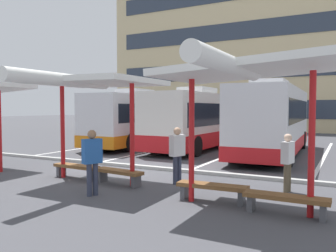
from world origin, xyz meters
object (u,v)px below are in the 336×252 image
object	(u,v)px
waiting_passenger_3	(177,151)
waiting_passenger_1	(92,157)
bench_4	(286,200)
coach_bus_0	(146,119)
coach_bus_2	(273,121)
coach_bus_1	(207,120)
waiting_shelter_2	(244,73)
waiting_passenger_2	(288,159)
bench_2	(119,174)
waiting_shelter_1	(89,84)
bench_3	(212,188)
bench_1	(76,168)

from	to	relation	value
waiting_passenger_3	waiting_passenger_1	bearing A→B (deg)	-120.06
bench_4	coach_bus_0	bearing A→B (deg)	132.52
coach_bus_2	coach_bus_0	bearing A→B (deg)	170.86
coach_bus_1	waiting_passenger_1	size ratio (longest dim) A/B	6.71
coach_bus_0	bench_4	xyz separation A→B (m)	(10.40, -11.35, -1.27)
waiting_shelter_2	waiting_passenger_2	xyz separation A→B (m)	(0.59, 2.35, -2.18)
coach_bus_0	waiting_passenger_3	xyz separation A→B (m)	(6.92, -9.59, -0.59)
waiting_passenger_3	bench_2	bearing A→B (deg)	-149.67
waiting_shelter_1	waiting_passenger_3	world-z (taller)	waiting_shelter_1
bench_2	bench_4	xyz separation A→B (m)	(5.03, -0.85, 0.00)
coach_bus_2	waiting_passenger_3	distance (m)	8.40
waiting_shelter_1	waiting_shelter_2	xyz separation A→B (m)	(5.03, -0.73, 0.04)
bench_2	coach_bus_2	bearing A→B (deg)	72.82
bench_4	bench_2	bearing A→B (deg)	170.41
bench_2	waiting_passenger_1	size ratio (longest dim) A/B	0.98
coach_bus_0	coach_bus_2	distance (m)	8.31
waiting_shelter_1	waiting_passenger_2	bearing A→B (deg)	16.06
bench_3	waiting_passenger_3	distance (m)	2.32
coach_bus_0	bench_2	bearing A→B (deg)	-62.90
coach_bus_0	waiting_shelter_2	xyz separation A→B (m)	(9.50, -11.49, 1.50)
bench_1	bench_4	world-z (taller)	same
waiting_shelter_2	bench_3	xyz separation A→B (m)	(-0.90, 0.45, -2.77)
waiting_shelter_2	waiting_passenger_1	bearing A→B (deg)	-173.44
waiting_passenger_2	bench_4	bearing A→B (deg)	-82.11
bench_1	coach_bus_2	bearing A→B (deg)	62.88
coach_bus_0	bench_4	distance (m)	15.45
waiting_passenger_2	bench_2	bearing A→B (deg)	-163.90
waiting_passenger_2	bench_1	bearing A→B (deg)	-169.23
bench_2	waiting_passenger_1	xyz separation A→B (m)	(0.19, -1.44, 0.69)
coach_bus_2	bench_1	world-z (taller)	coach_bus_2
waiting_passenger_1	waiting_passenger_2	bearing A→B (deg)	31.76
waiting_shelter_1	bench_3	xyz separation A→B (m)	(4.13, -0.29, -2.73)
waiting_shelter_1	bench_4	xyz separation A→B (m)	(5.93, -0.59, -2.73)
bench_2	bench_3	xyz separation A→B (m)	(3.23, -0.54, 0.00)
coach_bus_0	waiting_shelter_1	bearing A→B (deg)	-67.42
bench_2	bench_3	world-z (taller)	same
waiting_shelter_2	waiting_passenger_3	size ratio (longest dim) A/B	2.68
waiting_shelter_1	waiting_passenger_2	size ratio (longest dim) A/B	2.96
coach_bus_2	waiting_passenger_1	bearing A→B (deg)	-103.99
bench_4	waiting_passenger_2	distance (m)	2.31
coach_bus_1	waiting_passenger_3	world-z (taller)	coach_bus_1
bench_2	bench_4	world-z (taller)	same
coach_bus_0	waiting_passenger_3	bearing A→B (deg)	-54.18
coach_bus_2	waiting_shelter_1	size ratio (longest dim) A/B	2.14
bench_3	waiting_passenger_3	world-z (taller)	waiting_passenger_3
coach_bus_1	waiting_shelter_1	world-z (taller)	coach_bus_1
coach_bus_2	bench_4	bearing A→B (deg)	-77.65
waiting_shelter_1	bench_4	world-z (taller)	waiting_shelter_1
bench_2	waiting_passenger_3	size ratio (longest dim) A/B	0.98
coach_bus_0	waiting_passenger_2	world-z (taller)	coach_bus_0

